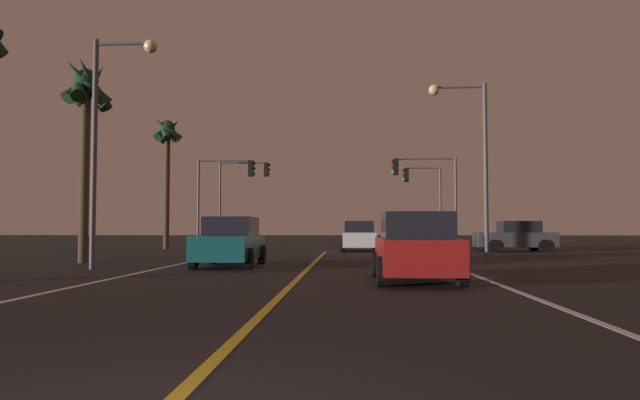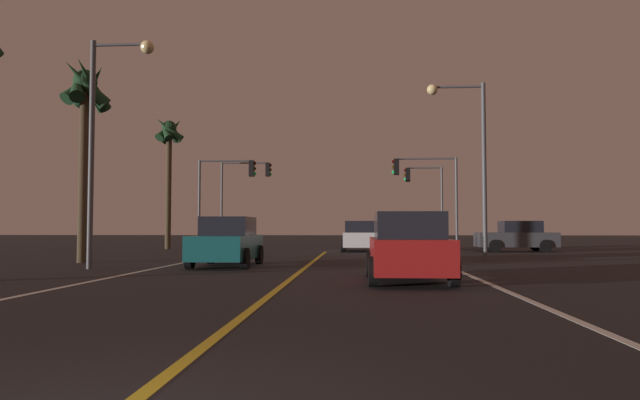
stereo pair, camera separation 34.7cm
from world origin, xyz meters
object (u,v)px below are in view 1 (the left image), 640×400
traffic_light_near_right (424,181)px  street_lamp_left_mid (110,121)px  traffic_light_near_left (226,183)px  car_ahead_far (359,237)px  traffic_light_far_right (422,188)px  car_crossing_side (516,237)px  street_lamp_right_near (639,2)px  palm_tree_left_far (167,142)px  street_lamp_right_far (471,146)px  traffic_light_far_left (244,184)px  car_lead_same_lane (415,248)px  palm_tree_left_mid (86,100)px  car_oncoming (230,242)px

traffic_light_near_right → street_lamp_left_mid: street_lamp_left_mid is taller
traffic_light_near_right → traffic_light_near_left: 11.12m
car_ahead_far → traffic_light_far_right: 7.19m
car_crossing_side → car_ahead_far: size_ratio=1.00×
car_crossing_side → traffic_light_near_left: bearing=1.9°
street_lamp_right_near → palm_tree_left_far: 30.14m
street_lamp_right_far → car_ahead_far: bearing=-64.3°
traffic_light_near_left → street_lamp_right_near: bearing=-61.4°
traffic_light_near_left → traffic_light_far_left: traffic_light_far_left is taller
traffic_light_far_right → car_crossing_side: bearing=132.6°
street_lamp_left_mid → street_lamp_right_far: street_lamp_left_mid is taller
car_lead_same_lane → palm_tree_left_mid: bearing=59.2°
car_crossing_side → street_lamp_right_near: bearing=79.6°
car_lead_same_lane → car_crossing_side: (7.65, 18.58, 0.00)m
car_lead_same_lane → traffic_light_far_left: bearing=20.1°
car_lead_same_lane → car_oncoming: bearing=47.0°
traffic_light_far_left → palm_tree_left_far: size_ratio=0.68×
street_lamp_left_mid → traffic_light_far_left: bearing=87.9°
car_ahead_far → car_crossing_side: bearing=-89.9°
traffic_light_near_left → traffic_light_far_right: traffic_light_far_right is taller
traffic_light_near_right → traffic_light_far_left: size_ratio=0.92×
car_lead_same_lane → street_lamp_left_mid: size_ratio=0.58×
car_ahead_far → traffic_light_far_left: (-7.52, 4.97, 3.39)m
street_lamp_right_near → street_lamp_right_far: street_lamp_right_near is taller
traffic_light_near_right → car_lead_same_lane: bearing=82.1°
car_crossing_side → palm_tree_left_far: (-20.65, 2.46, 5.83)m
car_crossing_side → traffic_light_far_right: size_ratio=0.82×
traffic_light_near_left → street_lamp_left_mid: size_ratio=0.70×
traffic_light_near_left → street_lamp_right_near: street_lamp_right_near is taller
traffic_light_far_right → palm_tree_left_mid: (-14.74, -16.60, 2.27)m
street_lamp_right_near → traffic_light_far_left: bearing=-66.4°
car_ahead_far → car_oncoming: bearing=160.7°
traffic_light_near_right → street_lamp_left_mid: bearing=50.3°
car_crossing_side → palm_tree_left_mid: 23.16m
street_lamp_right_near → palm_tree_left_mid: size_ratio=1.09×
palm_tree_left_far → street_lamp_right_near: bearing=-56.8°
traffic_light_near_left → street_lamp_right_near: 25.30m
car_oncoming → traffic_light_far_left: 18.72m
car_crossing_side → palm_tree_left_far: palm_tree_left_far is taller
street_lamp_right_far → palm_tree_left_far: 20.17m
street_lamp_left_mid → car_ahead_far: bearing=60.9°
car_crossing_side → car_lead_same_lane: bearing=67.6°
traffic_light_near_right → street_lamp_right_near: 22.25m
palm_tree_left_mid → car_crossing_side: bearing=31.1°
car_oncoming → car_crossing_side: 18.82m
street_lamp_right_near → street_lamp_left_mid: (-12.85, 7.90, -0.54)m
street_lamp_left_mid → palm_tree_left_far: 17.77m
palm_tree_left_mid → palm_tree_left_far: palm_tree_left_far is taller
car_oncoming → street_lamp_right_near: 13.97m
palm_tree_left_mid → street_lamp_right_far: bearing=9.2°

